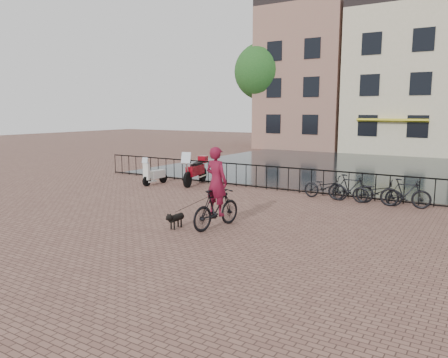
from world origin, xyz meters
The scene contains 14 objects.
ground centered at (0.00, 0.00, 0.00)m, with size 100.00×100.00×0.00m, color brown.
canal_water centered at (0.00, 17.30, 0.00)m, with size 20.00×20.00×0.00m, color black.
railing centered at (0.00, 8.00, 0.50)m, with size 20.00×0.05×1.02m.
canal_house_left centered at (-7.50, 30.00, 6.40)m, with size 7.50×9.00×12.80m.
canal_house_mid centered at (0.50, 30.00, 5.90)m, with size 8.00×9.50×11.80m.
tree_far_left centered at (-11.00, 27.00, 6.73)m, with size 5.04×5.04×9.27m.
cyclist centered at (0.56, 1.70, 1.04)m, with size 0.93×2.06×2.73m.
dog centered at (-0.39, 1.05, 0.25)m, with size 0.26×0.74×0.49m.
motorcycle centered at (-4.31, 7.41, 0.80)m, with size 0.99×2.29×1.59m.
scooter centered at (-5.86, 6.44, 0.66)m, with size 0.43×1.43×1.32m.
parked_bike_0 centered at (1.80, 7.40, 0.45)m, with size 0.60×1.72×0.90m, color black.
parked_bike_1 centered at (2.75, 7.40, 0.50)m, with size 0.47×1.66×1.00m, color black.
parked_bike_2 centered at (3.70, 7.40, 0.45)m, with size 0.60×1.72×0.90m, color black.
parked_bike_3 centered at (4.65, 7.40, 0.50)m, with size 0.47×1.66×1.00m, color black.
Camera 1 is at (7.20, -8.48, 3.34)m, focal length 35.00 mm.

